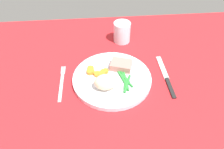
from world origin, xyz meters
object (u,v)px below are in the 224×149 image
Objects in this scene: knife at (166,77)px; water_glass at (122,33)px; dinner_plate at (112,78)px; meat_portion at (121,65)px; fork at (62,83)px.

water_glass is (-12.58, 23.23, 3.34)cm from knife.
meat_portion reaches higher than dinner_plate.
water_glass is (2.60, 18.76, 0.71)cm from meat_portion.
dinner_plate is 5.87cm from meat_portion.
dinner_plate reaches higher than fork.
fork is at bearing -167.84° from meat_portion.
meat_portion is 18.96cm from water_glass.
meat_portion is 16.04cm from knife.
dinner_plate is 1.29× the size of knife.
water_glass is at bearing 41.91° from fork.
meat_portion is (3.58, 4.18, 2.03)cm from dinner_plate.
knife is 2.46× the size of water_glass.
meat_portion is 0.43× the size of fork.
fork is (-17.00, -0.26, -0.60)cm from dinner_plate.
dinner_plate is at bearing -2.24° from fork.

